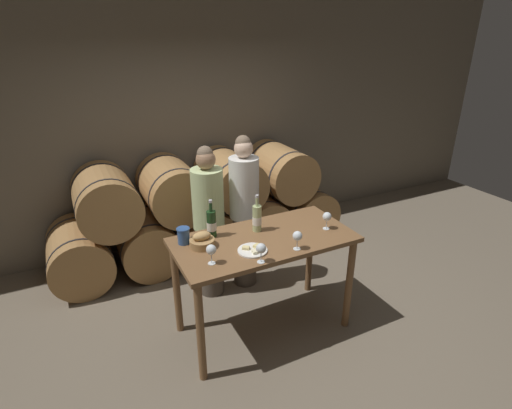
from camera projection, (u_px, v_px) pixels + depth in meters
ground_plane at (263, 327)px, 3.74m from camera, size 10.00×10.00×0.00m
stone_wall_back at (183, 116)px, 4.85m from camera, size 10.00×0.12×3.20m
barrel_stack at (203, 209)px, 4.80m from camera, size 3.52×0.87×1.23m
tasting_table at (264, 252)px, 3.42m from camera, size 1.53×0.75×0.95m
person_left at (209, 222)px, 3.95m from camera, size 0.31×0.31×1.59m
person_right at (244, 212)px, 4.09m from camera, size 0.30×0.30×1.64m
wine_bottle_red at (212, 224)px, 3.35m from camera, size 0.08×0.08×0.33m
wine_bottle_white at (257, 218)px, 3.45m from camera, size 0.08×0.08×0.34m
blue_crock at (183, 235)px, 3.26m from camera, size 0.11×0.11×0.14m
bread_basket at (202, 241)px, 3.22m from camera, size 0.20×0.20×0.13m
cheese_plate at (252, 250)px, 3.16m from camera, size 0.24×0.24×0.04m
wine_glass_far_left at (211, 250)px, 2.95m from camera, size 0.08×0.08×0.16m
wine_glass_left at (261, 249)px, 2.97m from camera, size 0.08×0.08×0.16m
wine_glass_center at (297, 236)px, 3.15m from camera, size 0.08×0.08×0.16m
wine_glass_right at (327, 217)px, 3.48m from camera, size 0.08×0.08×0.16m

